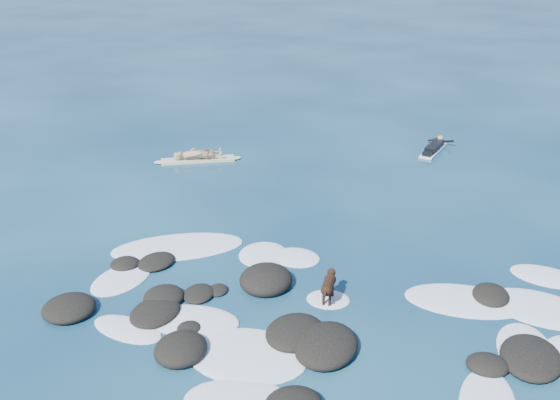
# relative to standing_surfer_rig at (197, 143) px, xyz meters

# --- Properties ---
(ground) EXTENTS (160.00, 160.00, 0.00)m
(ground) POSITION_rel_standing_surfer_rig_xyz_m (6.03, -9.06, -0.77)
(ground) COLOR #0A2642
(ground) RESTS_ON ground
(reef_rocks) EXTENTS (13.65, 7.32, 0.61)m
(reef_rocks) POSITION_rel_standing_surfer_rig_xyz_m (6.26, -10.95, -0.66)
(reef_rocks) COLOR black
(reef_rocks) RESTS_ON ground
(breaking_foam) EXTENTS (13.54, 8.49, 0.12)m
(breaking_foam) POSITION_rel_standing_surfer_rig_xyz_m (6.44, -9.42, -0.76)
(breaking_foam) COLOR white
(breaking_foam) RESTS_ON ground
(standing_surfer_rig) EXTENTS (3.34, 1.53, 1.96)m
(standing_surfer_rig) POSITION_rel_standing_surfer_rig_xyz_m (0.00, 0.00, 0.00)
(standing_surfer_rig) COLOR beige
(standing_surfer_rig) RESTS_ON ground
(paddling_surfer_rig) EXTENTS (1.46, 2.48, 0.44)m
(paddling_surfer_rig) POSITION_rel_standing_surfer_rig_xyz_m (9.23, 2.89, -0.62)
(paddling_surfer_rig) COLOR white
(paddling_surfer_rig) RESTS_ON ground
(dog) EXTENTS (0.33, 1.17, 0.74)m
(dog) POSITION_rel_standing_surfer_rig_xyz_m (6.13, -8.93, -0.28)
(dog) COLOR black
(dog) RESTS_ON ground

